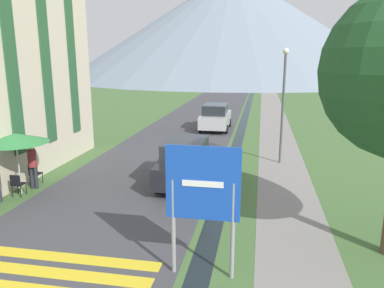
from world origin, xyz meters
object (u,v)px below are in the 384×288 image
object	(u,v)px
cafe_chair_middle	(17,183)
road_sign	(203,195)
cafe_chair_far_left	(35,173)
person_standing_terrace	(33,163)
cafe_umbrella_middle_green	(16,138)
parked_car_near	(186,161)
parked_car_far	(215,117)
streetlamp	(283,97)

from	to	relation	value
cafe_chair_middle	road_sign	bearing A→B (deg)	-0.75
cafe_chair_far_left	person_standing_terrace	xyz separation A→B (m)	(0.21, -0.38, 0.52)
road_sign	cafe_umbrella_middle_green	bearing A→B (deg)	151.55
road_sign	cafe_umbrella_middle_green	xyz separation A→B (m)	(-7.59, 4.11, 0.12)
parked_car_near	cafe_chair_far_left	distance (m)	6.13
parked_car_far	streetlamp	xyz separation A→B (m)	(4.14, -7.82, 2.30)
parked_car_near	parked_car_far	world-z (taller)	same
road_sign	parked_car_far	distance (m)	18.20
road_sign	cafe_chair_far_left	bearing A→B (deg)	146.25
cafe_chair_far_left	cafe_chair_middle	bearing A→B (deg)	-58.60
road_sign	parked_car_near	size ratio (longest dim) A/B	0.71
parked_car_far	person_standing_terrace	bearing A→B (deg)	-112.50
parked_car_far	cafe_chair_middle	size ratio (longest dim) A/B	4.90
parked_car_near	cafe_umbrella_middle_green	size ratio (longest dim) A/B	1.88
cafe_chair_middle	person_standing_terrace	xyz separation A→B (m)	(0.10, 0.89, 0.52)
person_standing_terrace	streetlamp	world-z (taller)	streetlamp
person_standing_terrace	streetlamp	xyz separation A→B (m)	(9.66, 5.52, 2.18)
parked_car_near	streetlamp	bearing A→B (deg)	43.64
road_sign	streetlamp	world-z (taller)	streetlamp
parked_car_far	cafe_chair_middle	distance (m)	15.31
cafe_chair_middle	parked_car_near	bearing A→B (deg)	50.79
road_sign	cafe_umbrella_middle_green	distance (m)	8.63
cafe_umbrella_middle_green	parked_car_far	bearing A→B (deg)	67.79
cafe_chair_middle	streetlamp	world-z (taller)	streetlamp
cafe_umbrella_middle_green	person_standing_terrace	distance (m)	1.28
streetlamp	cafe_umbrella_middle_green	bearing A→B (deg)	-148.07
parked_car_far	cafe_umbrella_middle_green	xyz separation A→B (m)	(-5.70, -13.95, 1.24)
cafe_chair_far_left	road_sign	bearing A→B (deg)	-7.24
parked_car_near	road_sign	bearing A→B (deg)	-75.51
parked_car_far	road_sign	bearing A→B (deg)	-84.01
road_sign	parked_car_near	distance (m)	6.81
cafe_chair_far_left	cafe_umbrella_middle_green	xyz separation A→B (m)	(0.04, -0.99, 1.63)
cafe_umbrella_middle_green	cafe_chair_far_left	bearing A→B (deg)	92.43
road_sign	parked_car_far	size ratio (longest dim) A/B	0.76
parked_car_near	person_standing_terrace	xyz separation A→B (m)	(-5.74, -1.78, 0.12)
cafe_chair_far_left	person_standing_terrace	size ratio (longest dim) A/B	0.48
cafe_chair_middle	cafe_umbrella_middle_green	size ratio (longest dim) A/B	0.36
parked_car_far	parked_car_near	bearing A→B (deg)	-88.94
person_standing_terrace	cafe_umbrella_middle_green	bearing A→B (deg)	-105.54
streetlamp	parked_car_far	bearing A→B (deg)	117.86
road_sign	cafe_chair_middle	bearing A→B (deg)	153.02
parked_car_near	cafe_chair_far_left	xyz separation A→B (m)	(-5.95, -1.40, -0.40)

